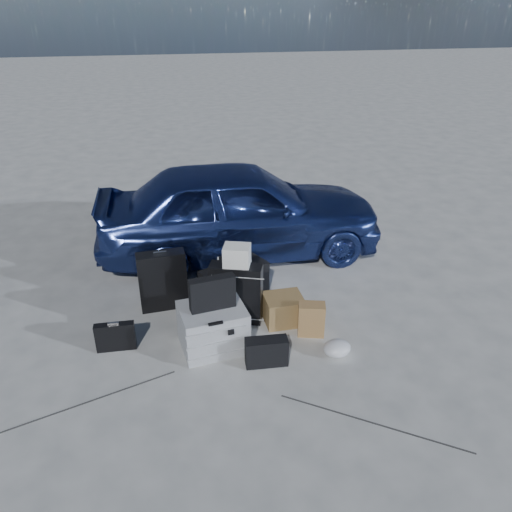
{
  "coord_description": "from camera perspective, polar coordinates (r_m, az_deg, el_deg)",
  "views": [
    {
      "loc": [
        -0.65,
        -3.96,
        3.11
      ],
      "look_at": [
        0.35,
        0.85,
        0.57
      ],
      "focal_mm": 35.0,
      "sensor_mm": 36.0,
      "label": 1
    }
  ],
  "objects": [
    {
      "name": "ground",
      "position": [
        5.08,
        -1.9,
        -10.47
      ],
      "size": [
        60.0,
        60.0,
        0.0
      ],
      "primitive_type": "plane",
      "color": "#BBBBB6",
      "rests_on": "ground"
    },
    {
      "name": "car",
      "position": [
        6.63,
        -1.89,
        5.37
      ],
      "size": [
        3.74,
        1.56,
        1.27
      ],
      "primitive_type": "imported",
      "rotation": [
        0.0,
        0.0,
        1.55
      ],
      "color": "#2E418E",
      "rests_on": "ground"
    },
    {
      "name": "pelican_case",
      "position": [
        4.98,
        -4.94,
        -8.15
      ],
      "size": [
        0.68,
        0.59,
        0.45
      ],
      "primitive_type": "cube",
      "rotation": [
        0.0,
        0.0,
        0.13
      ],
      "color": "#ACAFB2",
      "rests_on": "ground"
    },
    {
      "name": "laptop_bag",
      "position": [
        4.77,
        -5.02,
        -4.26
      ],
      "size": [
        0.45,
        0.17,
        0.33
      ],
      "primitive_type": "cube",
      "rotation": [
        0.0,
        0.0,
        0.15
      ],
      "color": "black",
      "rests_on": "pelican_case"
    },
    {
      "name": "briefcase",
      "position": [
        5.16,
        -15.77,
        -8.86
      ],
      "size": [
        0.39,
        0.1,
        0.3
      ],
      "primitive_type": "cube",
      "rotation": [
        0.0,
        0.0,
        -0.03
      ],
      "color": "black",
      "rests_on": "ground"
    },
    {
      "name": "suitcase_left",
      "position": [
        5.61,
        -10.62,
        -2.79
      ],
      "size": [
        0.53,
        0.23,
        0.68
      ],
      "primitive_type": "cube",
      "rotation": [
        0.0,
        0.0,
        0.07
      ],
      "color": "black",
      "rests_on": "ground"
    },
    {
      "name": "suitcase_right",
      "position": [
        5.31,
        -2.28,
        -4.24
      ],
      "size": [
        0.58,
        0.38,
        0.66
      ],
      "primitive_type": "cube",
      "rotation": [
        0.0,
        0.0,
        -0.36
      ],
      "color": "black",
      "rests_on": "ground"
    },
    {
      "name": "white_carton",
      "position": [
        5.12,
        -2.2,
        0.06
      ],
      "size": [
        0.32,
        0.29,
        0.21
      ],
      "primitive_type": "cube",
      "rotation": [
        0.0,
        0.0,
        -0.32
      ],
      "color": "white",
      "rests_on": "suitcase_right"
    },
    {
      "name": "duffel_bag",
      "position": [
        5.79,
        -2.48,
        -2.94
      ],
      "size": [
        0.84,
        0.64,
        0.39
      ],
      "primitive_type": "cube",
      "rotation": [
        0.0,
        0.0,
        0.46
      ],
      "color": "black",
      "rests_on": "ground"
    },
    {
      "name": "flat_box_white",
      "position": [
        5.66,
        -2.46,
        -1.02
      ],
      "size": [
        0.43,
        0.35,
        0.07
      ],
      "primitive_type": "cube",
      "rotation": [
        0.0,
        0.0,
        -0.14
      ],
      "color": "white",
      "rests_on": "duffel_bag"
    },
    {
      "name": "flat_box_black",
      "position": [
        5.65,
        -2.58,
        -0.38
      ],
      "size": [
        0.32,
        0.28,
        0.06
      ],
      "primitive_type": "cube",
      "rotation": [
        0.0,
        0.0,
        0.35
      ],
      "color": "black",
      "rests_on": "flat_box_white"
    },
    {
      "name": "kraft_bag",
      "position": [
        5.19,
        6.34,
        -7.2
      ],
      "size": [
        0.3,
        0.23,
        0.36
      ],
      "primitive_type": "cube",
      "rotation": [
        0.0,
        0.0,
        -0.27
      ],
      "color": "olive",
      "rests_on": "ground"
    },
    {
      "name": "cardboard_box",
      "position": [
        5.38,
        3.15,
        -6.08
      ],
      "size": [
        0.41,
        0.36,
        0.3
      ],
      "primitive_type": "cube",
      "rotation": [
        0.0,
        0.0,
        0.02
      ],
      "color": "olive",
      "rests_on": "ground"
    },
    {
      "name": "plastic_bag",
      "position": [
        5.01,
        9.25,
        -10.37
      ],
      "size": [
        0.31,
        0.28,
        0.15
      ],
      "primitive_type": "ellipsoid",
      "rotation": [
        0.0,
        0.0,
        0.18
      ],
      "color": "silver",
      "rests_on": "ground"
    },
    {
      "name": "messenger_bag",
      "position": [
        4.8,
        1.2,
        -10.89
      ],
      "size": [
        0.41,
        0.18,
        0.28
      ],
      "primitive_type": "cube",
      "rotation": [
        0.0,
        0.0,
        -0.06
      ],
      "color": "black",
      "rests_on": "ground"
    }
  ]
}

